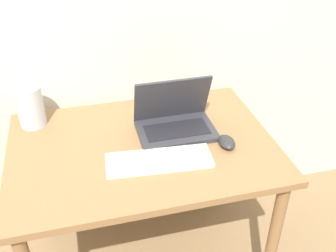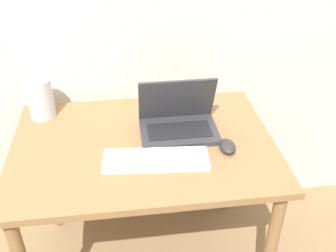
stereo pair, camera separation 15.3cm
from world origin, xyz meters
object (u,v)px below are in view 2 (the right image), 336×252
laptop (178,120)px  mp3_player (173,150)px  vase (39,91)px  keyboard (156,160)px  mouse (227,146)px

laptop → mp3_player: (-0.04, -0.14, -0.05)m
laptop → vase: (-0.59, 0.19, 0.08)m
keyboard → mouse: size_ratio=4.29×
mp3_player → laptop: bearing=73.2°
keyboard → laptop: bearing=60.4°
laptop → keyboard: bearing=-119.6°
mouse → mp3_player: (-0.22, 0.02, -0.01)m
laptop → vase: 0.62m
mouse → laptop: bearing=135.9°
keyboard → mouse: bearing=7.3°
vase → mp3_player: (0.55, -0.34, -0.12)m
vase → mp3_player: size_ratio=4.50×
mouse → vase: vase is taller
laptop → mp3_player: laptop is taller
mouse → vase: size_ratio=0.37×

